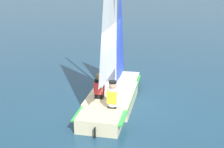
% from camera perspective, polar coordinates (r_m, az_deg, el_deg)
% --- Properties ---
extents(ground_plane, '(260.00, 260.00, 0.00)m').
position_cam_1_polar(ground_plane, '(9.88, -0.00, -5.54)').
color(ground_plane, navy).
extents(sailboat_main, '(3.35, 4.06, 5.50)m').
position_cam_1_polar(sailboat_main, '(9.57, 0.00, -1.09)').
color(sailboat_main, beige).
rests_on(sailboat_main, ground_plane).
extents(sailor_helm, '(0.42, 0.43, 1.16)m').
position_cam_1_polar(sailor_helm, '(9.28, -2.32, -3.03)').
color(sailor_helm, black).
rests_on(sailor_helm, ground_plane).
extents(sailor_crew, '(0.42, 0.43, 1.16)m').
position_cam_1_polar(sailor_crew, '(8.64, 0.12, -4.62)').
color(sailor_crew, black).
rests_on(sailor_crew, ground_plane).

